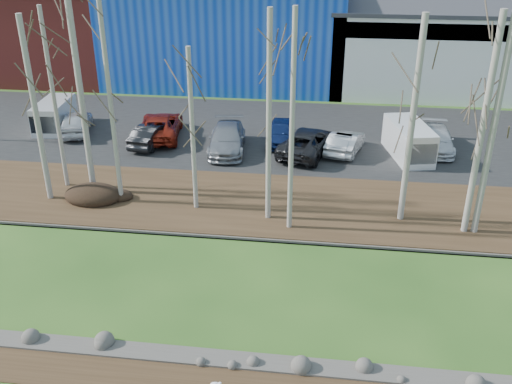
# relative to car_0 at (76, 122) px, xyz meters

# --- Properties ---
(dirt_strip) EXTENTS (80.00, 1.80, 0.03)m
(dirt_strip) POSITION_rel_car_0_xyz_m (13.70, -21.09, -0.88)
(dirt_strip) COLOR #382616
(dirt_strip) RESTS_ON ground
(near_bank_rocks) EXTENTS (80.00, 0.80, 0.50)m
(near_bank_rocks) POSITION_rel_car_0_xyz_m (13.70, -20.09, -0.90)
(near_bank_rocks) COLOR #47423D
(near_bank_rocks) RESTS_ON ground
(river) EXTENTS (80.00, 8.00, 0.90)m
(river) POSITION_rel_car_0_xyz_m (13.70, -15.99, -0.90)
(river) COLOR #142332
(river) RESTS_ON ground
(far_bank_rocks) EXTENTS (80.00, 0.80, 0.46)m
(far_bank_rocks) POSITION_rel_car_0_xyz_m (13.70, -11.89, -0.90)
(far_bank_rocks) COLOR #47423D
(far_bank_rocks) RESTS_ON ground
(far_bank) EXTENTS (80.00, 7.00, 0.15)m
(far_bank) POSITION_rel_car_0_xyz_m (13.70, -8.69, -0.82)
(far_bank) COLOR #382616
(far_bank) RESTS_ON ground
(parking_lot) EXTENTS (80.00, 14.00, 0.14)m
(parking_lot) POSITION_rel_car_0_xyz_m (13.70, 1.81, -0.83)
(parking_lot) COLOR black
(parking_lot) RESTS_ON ground
(building_brick) EXTENTS (16.32, 12.24, 7.80)m
(building_brick) POSITION_rel_car_0_xyz_m (-10.30, 15.81, 3.01)
(building_brick) COLOR #9A342F
(building_brick) RESTS_ON ground
(building_blue) EXTENTS (20.40, 12.24, 8.30)m
(building_blue) POSITION_rel_car_0_xyz_m (7.70, 15.81, 3.26)
(building_blue) COLOR #0F3BB9
(building_blue) RESTS_ON ground
(building_white) EXTENTS (18.36, 12.24, 6.80)m
(building_white) POSITION_rel_car_0_xyz_m (25.70, 15.79, 2.51)
(building_white) COLOR silver
(building_white) RESTS_ON ground
(dirt_mound) EXTENTS (2.96, 2.09, 0.58)m
(dirt_mound) POSITION_rel_car_0_xyz_m (4.94, -9.48, -0.46)
(dirt_mound) COLOR black
(dirt_mound) RESTS_ON far_bank
(birch_0) EXTENTS (0.28, 0.28, 9.21)m
(birch_0) POSITION_rel_car_0_xyz_m (2.66, -9.58, 3.86)
(birch_0) COLOR #A39F94
(birch_0) RESTS_ON far_bank
(birch_1) EXTENTS (0.22, 0.22, 9.37)m
(birch_1) POSITION_rel_car_0_xyz_m (2.87, -7.98, 3.94)
(birch_1) COLOR #A39F94
(birch_1) RESTS_ON far_bank
(birch_2) EXTENTS (0.31, 0.31, 10.45)m
(birch_2) POSITION_rel_car_0_xyz_m (4.57, -8.51, 4.48)
(birch_2) COLOR #A39F94
(birch_2) RESTS_ON far_bank
(birch_3) EXTENTS (0.23, 0.23, 10.99)m
(birch_3) POSITION_rel_car_0_xyz_m (6.43, -9.43, 4.75)
(birch_3) COLOR #A39F94
(birch_3) RESTS_ON far_bank
(birch_4) EXTENTS (0.25, 0.25, 9.77)m
(birch_4) POSITION_rel_car_0_xyz_m (14.05, -10.23, 4.14)
(birch_4) COLOR #A39F94
(birch_4) RESTS_ON far_bank
(birch_5) EXTENTS (0.22, 0.22, 7.97)m
(birch_5) POSITION_rel_car_0_xyz_m (10.37, -9.64, 3.24)
(birch_5) COLOR #A39F94
(birch_5) RESTS_ON far_bank
(birch_6) EXTENTS (0.22, 0.22, 9.97)m
(birch_6) POSITION_rel_car_0_xyz_m (15.14, -11.04, 4.23)
(birch_6) COLOR #A39F94
(birch_6) RESTS_ON far_bank
(birch_7) EXTENTS (0.29, 0.29, 9.58)m
(birch_7) POSITION_rel_car_0_xyz_m (20.39, -9.53, 4.04)
(birch_7) COLOR #A39F94
(birch_7) RESTS_ON far_bank
(birch_8) EXTENTS (0.29, 0.29, 9.89)m
(birch_8) POSITION_rel_car_0_xyz_m (23.20, -10.37, 4.20)
(birch_8) COLOR #A39F94
(birch_8) RESTS_ON far_bank
(birch_11) EXTENTS (0.29, 0.29, 9.89)m
(birch_11) POSITION_rel_car_0_xyz_m (23.65, -10.37, 4.20)
(birch_11) COLOR #A39F94
(birch_11) RESTS_ON far_bank
(car_0) EXTENTS (2.90, 4.76, 1.52)m
(car_0) POSITION_rel_car_0_xyz_m (0.00, 0.00, 0.00)
(car_0) COLOR silver
(car_0) RESTS_ON parking_lot
(car_1) EXTENTS (2.01, 4.27, 1.35)m
(car_1) POSITION_rel_car_0_xyz_m (5.64, -1.53, -0.08)
(car_1) COLOR black
(car_1) RESTS_ON parking_lot
(car_2) EXTENTS (3.39, 5.91, 1.55)m
(car_2) POSITION_rel_car_0_xyz_m (5.81, -0.09, 0.02)
(car_2) COLOR maroon
(car_2) RESTS_ON parking_lot
(car_3) EXTENTS (2.69, 5.45, 1.52)m
(car_3) POSITION_rel_car_0_xyz_m (10.57, -1.85, 0.00)
(car_3) COLOR gray
(car_3) RESTS_ON parking_lot
(car_4) EXTENTS (1.75, 4.18, 1.41)m
(car_4) POSITION_rel_car_0_xyz_m (13.74, -0.08, -0.05)
(car_4) COLOR navy
(car_4) RESTS_ON parking_lot
(car_5) EXTENTS (2.27, 4.07, 1.27)m
(car_5) POSITION_rel_car_0_xyz_m (17.99, -1.21, -0.12)
(car_5) COLOR #ABACAD
(car_5) RESTS_ON parking_lot
(car_6) EXTENTS (3.95, 5.91, 1.51)m
(car_6) POSITION_rel_car_0_xyz_m (15.55, -1.75, -0.00)
(car_6) COLOR black
(car_6) RESTS_ON parking_lot
(car_7) EXTENTS (2.11, 4.74, 1.35)m
(car_7) POSITION_rel_car_0_xyz_m (23.45, -0.05, -0.08)
(car_7) COLOR silver
(car_7) RESTS_ON parking_lot
(car_8) EXTENTS (2.27, 4.07, 1.27)m
(car_8) POSITION_rel_car_0_xyz_m (17.61, -1.21, -0.12)
(car_8) COLOR #ABACAD
(car_8) RESTS_ON parking_lot
(van_white) EXTENTS (2.82, 4.86, 1.99)m
(van_white) POSITION_rel_car_0_xyz_m (21.61, -1.50, 0.24)
(van_white) COLOR white
(van_white) RESTS_ON parking_lot
(van_grey) EXTENTS (2.17, 4.40, 1.86)m
(van_grey) POSITION_rel_car_0_xyz_m (-1.83, 0.56, 0.17)
(van_grey) COLOR silver
(van_grey) RESTS_ON parking_lot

